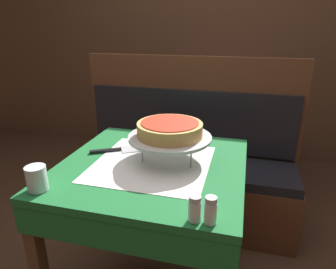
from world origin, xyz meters
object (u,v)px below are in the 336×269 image
dining_table_rear (219,104)px  booth_bench (186,174)px  pizza_pan_stand (170,138)px  deep_dish_pizza (170,129)px  pepper_shaker (211,210)px  salt_shaker (195,209)px  water_glass_near (37,178)px  dining_table_front (153,183)px  pizza_server (119,150)px  condiment_caddy (214,88)px

dining_table_rear → booth_bench: (-0.14, -0.79, -0.32)m
pizza_pan_stand → deep_dish_pizza: bearing=180.0°
deep_dish_pizza → pepper_shaker: bearing=-60.6°
dining_table_rear → deep_dish_pizza: size_ratio=2.75×
deep_dish_pizza → salt_shaker: 0.46m
pizza_pan_stand → water_glass_near: size_ratio=3.97×
dining_table_front → pizza_server: (-0.19, 0.09, 0.10)m
pepper_shaker → condiment_caddy: bearing=96.2°
pizza_pan_stand → pepper_shaker: size_ratio=4.09×
pepper_shaker → dining_table_rear: bearing=94.6°
salt_shaker → booth_bench: bearing=102.5°
pizza_server → pepper_shaker: 0.66m
pizza_pan_stand → dining_table_front: bearing=-135.4°
dining_table_front → water_glass_near: 0.48m
dining_table_front → pizza_pan_stand: (0.06, 0.06, 0.20)m
deep_dish_pizza → pepper_shaker: size_ratio=3.17×
salt_shaker → pepper_shaker: size_ratio=0.95×
pizza_server → salt_shaker: (0.44, -0.44, 0.04)m
water_glass_near → booth_bench: bearing=72.5°
dining_table_front → dining_table_rear: 1.54m
pizza_pan_stand → dining_table_rear: bearing=86.9°
pizza_pan_stand → condiment_caddy: size_ratio=2.02×
salt_shaker → dining_table_front: bearing=125.1°
salt_shaker → water_glass_near: bearing=176.6°
dining_table_front → condiment_caddy: condiment_caddy is taller
pizza_server → condiment_caddy: size_ratio=1.35×
pizza_server → condiment_caddy: condiment_caddy is taller
deep_dish_pizza → pepper_shaker: (0.23, -0.41, -0.10)m
dining_table_rear → pizza_server: size_ratio=3.20×
pizza_pan_stand → pepper_shaker: pizza_pan_stand is taller
condiment_caddy → dining_table_front: bearing=-93.9°
pizza_server → water_glass_near: water_glass_near is taller
pizza_pan_stand → deep_dish_pizza: size_ratio=1.29×
pepper_shaker → dining_table_front: bearing=129.9°
water_glass_near → dining_table_rear: bearing=75.7°
pizza_pan_stand → pizza_server: bearing=173.9°
deep_dish_pizza → water_glass_near: bearing=-136.1°
dining_table_front → pizza_server: bearing=155.5°
condiment_caddy → salt_shaker: bearing=-85.3°
pizza_server → water_glass_near: size_ratio=2.64×
deep_dish_pizza → pizza_server: bearing=173.9°
booth_bench → salt_shaker: 1.21m
dining_table_rear → condiment_caddy: 0.19m
pepper_shaker → condiment_caddy: size_ratio=0.49×
pizza_server → deep_dish_pizza: bearing=-6.1°
dining_table_rear → pizza_server: bearing=-103.0°
pepper_shaker → deep_dish_pizza: bearing=119.4°
condiment_caddy → water_glass_near: bearing=-103.6°
dining_table_rear → condiment_caddy: size_ratio=4.31×
deep_dish_pizza → pepper_shaker: deep_dish_pizza is taller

